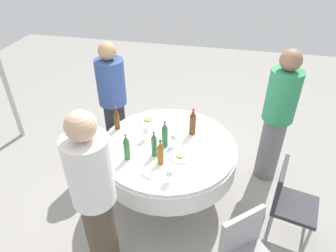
# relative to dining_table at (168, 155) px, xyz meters

# --- Properties ---
(ground_plane) EXTENTS (10.00, 10.00, 0.00)m
(ground_plane) POSITION_rel_dining_table_xyz_m (0.00, 0.00, -0.59)
(ground_plane) COLOR gray
(dining_table) EXTENTS (1.45, 1.45, 0.74)m
(dining_table) POSITION_rel_dining_table_xyz_m (0.00, 0.00, 0.00)
(dining_table) COLOR white
(dining_table) RESTS_ON ground_plane
(bottle_brown_west) EXTENTS (0.07, 0.07, 0.31)m
(bottle_brown_west) POSITION_rel_dining_table_xyz_m (0.25, -0.22, 0.29)
(bottle_brown_west) COLOR #593314
(bottle_brown_west) RESTS_ON dining_table
(bottle_green_south) EXTENTS (0.06, 0.06, 0.31)m
(bottle_green_south) POSITION_rel_dining_table_xyz_m (-0.03, 0.03, 0.29)
(bottle_green_south) COLOR #2D6B38
(bottle_green_south) RESTS_ON dining_table
(bottle_amber_front) EXTENTS (0.06, 0.06, 0.27)m
(bottle_amber_front) POSITION_rel_dining_table_xyz_m (-0.30, 0.01, 0.27)
(bottle_amber_front) COLOR #8C5619
(bottle_amber_front) RESTS_ON dining_table
(bottle_brown_near) EXTENTS (0.06, 0.06, 0.28)m
(bottle_brown_near) POSITION_rel_dining_table_xyz_m (0.17, 0.62, 0.28)
(bottle_brown_near) COLOR #593314
(bottle_brown_near) RESTS_ON dining_table
(bottle_green_rear) EXTENTS (0.06, 0.06, 0.29)m
(bottle_green_rear) POSITION_rel_dining_table_xyz_m (-0.30, 0.34, 0.28)
(bottle_green_rear) COLOR #2D6B38
(bottle_green_rear) RESTS_ON dining_table
(bottle_green_inner) EXTENTS (0.06, 0.06, 0.28)m
(bottle_green_inner) POSITION_rel_dining_table_xyz_m (-0.20, 0.10, 0.28)
(bottle_green_inner) COLOR #2D6B38
(bottle_green_inner) RESTS_ON dining_table
(wine_glass_near) EXTENTS (0.06, 0.06, 0.15)m
(wine_glass_near) POSITION_rel_dining_table_xyz_m (0.00, -0.06, 0.26)
(wine_glass_near) COLOR white
(wine_glass_near) RESTS_ON dining_table
(wine_glass_rear) EXTENTS (0.07, 0.07, 0.14)m
(wine_glass_rear) POSITION_rel_dining_table_xyz_m (-0.52, -0.12, 0.25)
(wine_glass_rear) COLOR white
(wine_glass_rear) RESTS_ON dining_table
(wine_glass_inner) EXTENTS (0.07, 0.07, 0.16)m
(wine_glass_inner) POSITION_rel_dining_table_xyz_m (0.05, 0.25, 0.26)
(wine_glass_inner) COLOR white
(wine_glass_inner) RESTS_ON dining_table
(plate_mid) EXTENTS (0.23, 0.23, 0.04)m
(plate_mid) POSITION_rel_dining_table_xyz_m (-0.17, -0.16, 0.16)
(plate_mid) COLOR white
(plate_mid) RESTS_ON dining_table
(plate_outer) EXTENTS (0.24, 0.24, 0.04)m
(plate_outer) POSITION_rel_dining_table_xyz_m (0.38, 0.32, 0.16)
(plate_outer) COLOR white
(plate_outer) RESTS_ON dining_table
(fork_south) EXTENTS (0.18, 0.03, 0.00)m
(fork_south) POSITION_rel_dining_table_xyz_m (-0.15, 0.32, 0.15)
(fork_south) COLOR silver
(fork_south) RESTS_ON dining_table
(spoon_front) EXTENTS (0.03, 0.18, 0.00)m
(spoon_front) POSITION_rel_dining_table_xyz_m (0.02, -0.50, 0.15)
(spoon_front) COLOR silver
(spoon_front) RESTS_ON dining_table
(fork_near) EXTENTS (0.15, 0.12, 0.00)m
(fork_near) POSITION_rel_dining_table_xyz_m (0.23, -0.48, 0.15)
(fork_near) COLOR silver
(fork_near) RESTS_ON dining_table
(folded_napkin) EXTENTS (0.16, 0.16, 0.02)m
(folded_napkin) POSITION_rel_dining_table_xyz_m (-0.47, 0.07, 0.16)
(folded_napkin) COLOR white
(folded_napkin) RESTS_ON dining_table
(person_west) EXTENTS (0.34, 0.34, 1.65)m
(person_west) POSITION_rel_dining_table_xyz_m (0.59, -1.12, 0.27)
(person_west) COLOR slate
(person_west) RESTS_ON ground_plane
(person_south) EXTENTS (0.34, 0.34, 1.58)m
(person_south) POSITION_rel_dining_table_xyz_m (0.59, 0.82, 0.23)
(person_south) COLOR #26262B
(person_south) RESTS_ON ground_plane
(person_front) EXTENTS (0.34, 0.34, 1.69)m
(person_front) POSITION_rel_dining_table_xyz_m (-0.97, 0.38, 0.29)
(person_front) COLOR #4C3F33
(person_front) RESTS_ON ground_plane
(chair_inner) EXTENTS (0.48, 0.48, 0.87)m
(chair_inner) POSITION_rel_dining_table_xyz_m (-0.29, -1.22, -0.07)
(chair_inner) COLOR #2D2D33
(chair_inner) RESTS_ON ground_plane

